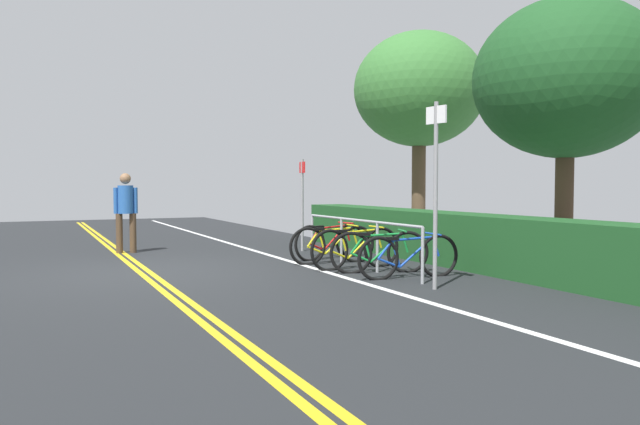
# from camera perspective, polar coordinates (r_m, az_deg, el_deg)

# --- Properties ---
(ground_plane) EXTENTS (32.09, 10.52, 0.05)m
(ground_plane) POSITION_cam_1_polar(r_m,az_deg,el_deg) (10.50, -16.33, -5.55)
(ground_plane) COLOR #232628
(centre_line_yellow_inner) EXTENTS (28.88, 0.10, 0.00)m
(centre_line_yellow_inner) POSITION_cam_1_polar(r_m,az_deg,el_deg) (10.48, -16.76, -5.42)
(centre_line_yellow_inner) COLOR gold
(centre_line_yellow_inner) RESTS_ON ground_plane
(centre_line_yellow_outer) EXTENTS (28.88, 0.10, 0.00)m
(centre_line_yellow_outer) POSITION_cam_1_polar(r_m,az_deg,el_deg) (10.51, -15.90, -5.39)
(centre_line_yellow_outer) COLOR gold
(centre_line_yellow_outer) RESTS_ON ground_plane
(bike_lane_stripe_white) EXTENTS (28.88, 0.12, 0.00)m
(bike_lane_stripe_white) POSITION_cam_1_polar(r_m,az_deg,el_deg) (11.26, -2.44, -4.75)
(bike_lane_stripe_white) COLOR white
(bike_lane_stripe_white) RESTS_ON ground_plane
(bike_rack) EXTENTS (3.87, 0.05, 0.85)m
(bike_rack) POSITION_cam_1_polar(r_m,az_deg,el_deg) (10.53, 3.66, -1.94)
(bike_rack) COLOR #9EA0A5
(bike_rack) RESTS_ON ground_plane
(bicycle_0) EXTENTS (0.50, 1.68, 0.73)m
(bicycle_0) POSITION_cam_1_polar(r_m,az_deg,el_deg) (11.79, 0.96, -2.75)
(bicycle_0) COLOR black
(bicycle_0) RESTS_ON ground_plane
(bicycle_1) EXTENTS (0.46, 1.72, 0.73)m
(bicycle_1) POSITION_cam_1_polar(r_m,az_deg,el_deg) (11.12, 1.21, -3.07)
(bicycle_1) COLOR black
(bicycle_1) RESTS_ON ground_plane
(bicycle_2) EXTENTS (0.46, 1.78, 0.75)m
(bicycle_2) POSITION_cam_1_polar(r_m,az_deg,el_deg) (10.45, 3.42, -3.40)
(bicycle_2) COLOR black
(bicycle_2) RESTS_ON ground_plane
(bicycle_3) EXTENTS (0.63, 1.61, 0.74)m
(bicycle_3) POSITION_cam_1_polar(r_m,az_deg,el_deg) (9.98, 5.65, -3.74)
(bicycle_3) COLOR black
(bicycle_3) RESTS_ON ground_plane
(bicycle_4) EXTENTS (0.46, 1.76, 0.72)m
(bicycle_4) POSITION_cam_1_polar(r_m,az_deg,el_deg) (9.49, 8.42, -4.14)
(bicycle_4) COLOR black
(bicycle_4) RESTS_ON ground_plane
(pedestrian) EXTENTS (0.32, 0.48, 1.69)m
(pedestrian) POSITION_cam_1_polar(r_m,az_deg,el_deg) (13.41, -17.92, 0.49)
(pedestrian) COLOR #4C3826
(pedestrian) RESTS_ON ground_plane
(sign_post_near) EXTENTS (0.36, 0.08, 2.01)m
(sign_post_near) POSITION_cam_1_polar(r_m,az_deg,el_deg) (13.12, -1.70, 1.64)
(sign_post_near) COLOR gray
(sign_post_near) RESTS_ON ground_plane
(sign_post_far) EXTENTS (0.36, 0.09, 2.59)m
(sign_post_far) POSITION_cam_1_polar(r_m,az_deg,el_deg) (8.46, 10.90, 3.18)
(sign_post_far) COLOR gray
(sign_post_far) RESTS_ON ground_plane
(hedge_backdrop) EXTENTS (12.82, 0.88, 0.94)m
(hedge_backdrop) POSITION_cam_1_polar(r_m,az_deg,el_deg) (10.39, 16.55, -2.89)
(hedge_backdrop) COLOR #1C4C21
(hedge_backdrop) RESTS_ON ground_plane
(tree_near_left) EXTENTS (3.20, 3.20, 5.16)m
(tree_near_left) POSITION_cam_1_polar(r_m,az_deg,el_deg) (15.16, 9.39, 11.34)
(tree_near_left) COLOR brown
(tree_near_left) RESTS_ON ground_plane
(tree_mid) EXTENTS (3.10, 3.10, 4.57)m
(tree_mid) POSITION_cam_1_polar(r_m,az_deg,el_deg) (11.16, 22.30, 11.56)
(tree_mid) COLOR #473323
(tree_mid) RESTS_ON ground_plane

